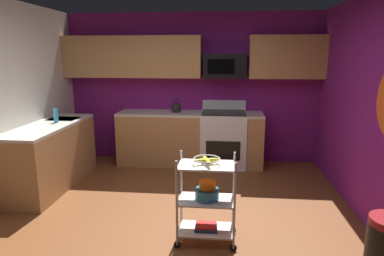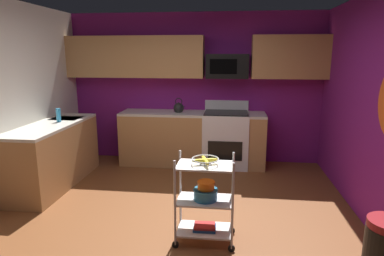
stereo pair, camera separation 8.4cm
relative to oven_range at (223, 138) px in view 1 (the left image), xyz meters
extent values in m
cube|color=brown|center=(-0.57, -2.10, -0.50)|extent=(4.40, 4.80, 0.04)
cube|color=#751970|center=(-0.57, 0.33, 0.82)|extent=(4.52, 0.06, 2.60)
cube|color=#B27F4C|center=(-0.57, 0.00, -0.04)|extent=(2.48, 0.60, 0.88)
cube|color=beige|center=(-0.57, 0.00, 0.42)|extent=(2.48, 0.60, 0.04)
cube|color=#B27F4C|center=(-2.47, -1.20, -0.04)|extent=(0.60, 1.79, 0.88)
cube|color=beige|center=(-2.47, -1.20, 0.42)|extent=(0.60, 1.79, 0.04)
cube|color=#B7BABC|center=(-2.47, -0.75, 0.36)|extent=(0.44, 0.36, 0.16)
cube|color=white|center=(0.00, 0.00, -0.02)|extent=(0.76, 0.64, 0.92)
cube|color=black|center=(0.00, -0.33, -0.13)|extent=(0.56, 0.01, 0.32)
cube|color=white|center=(0.00, 0.29, 0.53)|extent=(0.76, 0.06, 0.18)
cube|color=black|center=(0.00, 0.00, 0.45)|extent=(0.72, 0.60, 0.02)
cube|color=#B27F4C|center=(-1.59, 0.13, 1.37)|extent=(2.37, 0.33, 0.70)
cube|color=#B27F4C|center=(1.01, 0.13, 1.37)|extent=(1.23, 0.33, 0.70)
cube|color=black|center=(0.00, 0.11, 1.22)|extent=(0.70, 0.38, 0.40)
cube|color=black|center=(-0.06, -0.09, 1.22)|extent=(0.44, 0.01, 0.24)
cylinder|color=silver|center=(-0.43, -2.65, 0.00)|extent=(0.02, 0.02, 0.88)
cylinder|color=black|center=(-0.43, -2.65, -0.44)|extent=(0.07, 0.02, 0.07)
cylinder|color=silver|center=(0.13, -2.65, 0.00)|extent=(0.02, 0.02, 0.88)
cylinder|color=black|center=(0.13, -2.65, -0.44)|extent=(0.07, 0.02, 0.07)
cylinder|color=silver|center=(-0.43, -2.31, 0.00)|extent=(0.02, 0.02, 0.88)
cylinder|color=black|center=(-0.43, -2.31, -0.44)|extent=(0.07, 0.02, 0.07)
cylinder|color=silver|center=(0.13, -2.31, 0.00)|extent=(0.02, 0.02, 0.88)
cylinder|color=black|center=(0.13, -2.31, -0.44)|extent=(0.07, 0.02, 0.07)
cube|color=silver|center=(-0.15, -2.48, -0.36)|extent=(0.56, 0.35, 0.02)
cube|color=silver|center=(-0.15, -2.48, -0.03)|extent=(0.56, 0.35, 0.02)
cube|color=silver|center=(-0.15, -2.48, 0.34)|extent=(0.56, 0.35, 0.02)
torus|color=silver|center=(-0.15, -2.48, 0.41)|extent=(0.27, 0.27, 0.01)
cylinder|color=silver|center=(-0.15, -2.48, 0.36)|extent=(0.12, 0.12, 0.02)
ellipsoid|color=yellow|center=(-0.10, -2.47, 0.40)|extent=(0.17, 0.09, 0.04)
ellipsoid|color=yellow|center=(-0.16, -2.43, 0.40)|extent=(0.09, 0.17, 0.04)
ellipsoid|color=yellow|center=(-0.20, -2.50, 0.40)|extent=(0.17, 0.09, 0.04)
ellipsoid|color=yellow|center=(-0.13, -2.53, 0.40)|extent=(0.09, 0.17, 0.04)
cylinder|color=#338CBF|center=(-0.14, -2.48, 0.04)|extent=(0.24, 0.24, 0.11)
torus|color=#338CBF|center=(-0.14, -2.48, 0.09)|extent=(0.25, 0.25, 0.01)
cylinder|color=orange|center=(-0.14, -2.49, 0.13)|extent=(0.17, 0.17, 0.08)
torus|color=orange|center=(-0.14, -2.49, 0.17)|extent=(0.18, 0.18, 0.01)
cube|color=#1E4C8C|center=(-0.15, -2.48, -0.34)|extent=(0.23, 0.18, 0.03)
cube|color=#B22626|center=(-0.15, -2.48, -0.31)|extent=(0.22, 0.18, 0.02)
sphere|color=black|center=(-0.81, 0.00, 0.51)|extent=(0.18, 0.18, 0.18)
sphere|color=black|center=(-0.81, 0.00, 0.60)|extent=(0.03, 0.03, 0.03)
cone|color=black|center=(-0.73, 0.00, 0.53)|extent=(0.09, 0.04, 0.06)
torus|color=black|center=(-0.81, 0.00, 0.63)|extent=(0.12, 0.01, 0.12)
cylinder|color=#2D8CBF|center=(-2.43, -1.05, 0.54)|extent=(0.06, 0.06, 0.20)
camera|label=1|loc=(0.02, -5.66, 1.42)|focal=31.57mm
camera|label=2|loc=(0.11, -5.65, 1.42)|focal=31.57mm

